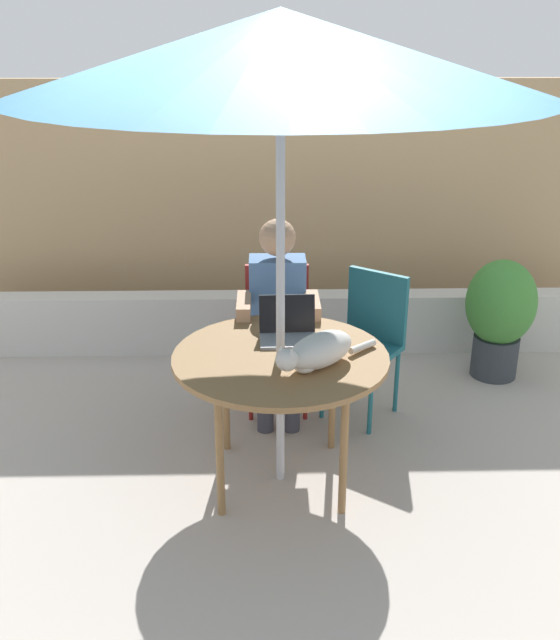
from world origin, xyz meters
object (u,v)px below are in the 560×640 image
at_px(patio_table, 280,365).
at_px(potted_plant_near_fence, 500,312).
at_px(chair_occupied, 277,325).
at_px(person_seated, 278,309).
at_px(laptop, 288,326).
at_px(patio_umbrella, 281,53).
at_px(cat, 317,352).
at_px(chair_empty, 369,332).

xyz_separation_m(patio_table, potted_plant_near_fence, (1.53, 1.22, -0.21)).
xyz_separation_m(chair_occupied, person_seated, (0.00, -0.16, 0.17)).
relative_size(person_seated, laptop, 4.04).
relative_size(patio_umbrella, chair_occupied, 2.67).
bearing_deg(laptop, patio_umbrella, -101.06).
height_order(patio_umbrella, cat, patio_umbrella).
xyz_separation_m(patio_umbrella, potted_plant_near_fence, (1.53, 1.22, -1.71)).
relative_size(chair_empty, potted_plant_near_fence, 1.07).
bearing_deg(chair_occupied, patio_table, -90.00).
distance_m(patio_table, chair_empty, 0.96).
bearing_deg(chair_empty, person_seated, -177.55).
bearing_deg(cat, patio_umbrella, 140.07).
xyz_separation_m(patio_table, laptop, (0.04, 0.22, 0.12)).
distance_m(patio_table, cat, 0.27).
distance_m(chair_empty, potted_plant_near_fence, 1.08).
distance_m(patio_umbrella, person_seated, 1.66).
bearing_deg(chair_occupied, chair_empty, -13.40).
relative_size(chair_occupied, cat, 1.70).
relative_size(patio_umbrella, laptop, 7.85).
xyz_separation_m(patio_table, chair_occupied, (0.00, 0.89, -0.15)).
xyz_separation_m(person_seated, laptop, (0.04, -0.51, 0.10)).
distance_m(chair_empty, laptop, 0.79).
bearing_deg(potted_plant_near_fence, cat, -134.71).
distance_m(person_seated, laptop, 0.52).
bearing_deg(laptop, person_seated, 94.88).
xyz_separation_m(patio_table, chair_empty, (0.56, 0.76, -0.15)).
height_order(patio_table, person_seated, person_seated).
bearing_deg(potted_plant_near_fence, chair_occupied, -167.76).
bearing_deg(chair_empty, cat, -113.27).
bearing_deg(patio_umbrella, chair_empty, 53.34).
distance_m(laptop, potted_plant_near_fence, 1.82).
xyz_separation_m(patio_table, cat, (0.17, -0.15, 0.14)).
bearing_deg(potted_plant_near_fence, laptop, -146.07).
height_order(cat, potted_plant_near_fence, cat).
height_order(patio_table, laptop, laptop).
bearing_deg(laptop, chair_empty, 45.78).
bearing_deg(cat, person_seated, 101.25).
bearing_deg(patio_table, person_seated, 90.00).
bearing_deg(patio_umbrella, person_seated, 90.00).
xyz_separation_m(chair_empty, cat, (-0.39, -0.90, 0.29)).
bearing_deg(patio_umbrella, chair_occupied, 90.00).
height_order(patio_table, patio_umbrella, patio_umbrella).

